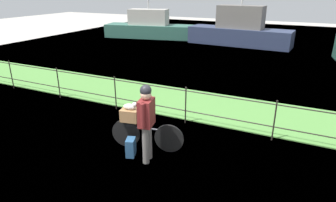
{
  "coord_description": "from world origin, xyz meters",
  "views": [
    {
      "loc": [
        2.73,
        -4.47,
        3.44
      ],
      "look_at": [
        -0.12,
        1.45,
        0.9
      ],
      "focal_mm": 31.57,
      "sensor_mm": 36.0,
      "label": 1
    }
  ],
  "objects_px": {
    "bicycle_main": "(146,135)",
    "terrier_dog": "(131,106)",
    "wooden_crate": "(130,115)",
    "backpack_on_paving": "(131,147)",
    "cyclist_person": "(146,117)",
    "moored_boat_mid": "(239,31)",
    "moored_boat_far": "(149,27)"
  },
  "relations": [
    {
      "from": "moored_boat_mid",
      "to": "moored_boat_far",
      "type": "xyz_separation_m",
      "value": [
        -6.57,
        0.15,
        -0.15
      ]
    },
    {
      "from": "backpack_on_paving",
      "to": "moored_boat_far",
      "type": "bearing_deg",
      "value": 7.52
    },
    {
      "from": "backpack_on_paving",
      "to": "moored_boat_mid",
      "type": "xyz_separation_m",
      "value": [
        -0.97,
        14.15,
        0.67
      ]
    },
    {
      "from": "terrier_dog",
      "to": "cyclist_person",
      "type": "distance_m",
      "value": 0.68
    },
    {
      "from": "bicycle_main",
      "to": "terrier_dog",
      "type": "bearing_deg",
      "value": -168.51
    },
    {
      "from": "cyclist_person",
      "to": "backpack_on_paving",
      "type": "height_order",
      "value": "cyclist_person"
    },
    {
      "from": "moored_boat_mid",
      "to": "terrier_dog",
      "type": "bearing_deg",
      "value": -86.71
    },
    {
      "from": "bicycle_main",
      "to": "backpack_on_paving",
      "type": "bearing_deg",
      "value": -112.32
    },
    {
      "from": "bicycle_main",
      "to": "moored_boat_far",
      "type": "height_order",
      "value": "moored_boat_far"
    },
    {
      "from": "wooden_crate",
      "to": "moored_boat_far",
      "type": "distance_m",
      "value": 15.78
    },
    {
      "from": "terrier_dog",
      "to": "cyclist_person",
      "type": "xyz_separation_m",
      "value": [
        0.59,
        -0.34,
        -0.01
      ]
    },
    {
      "from": "bicycle_main",
      "to": "moored_boat_far",
      "type": "xyz_separation_m",
      "value": [
        -7.7,
        13.9,
        0.37
      ]
    },
    {
      "from": "wooden_crate",
      "to": "terrier_dog",
      "type": "height_order",
      "value": "terrier_dog"
    },
    {
      "from": "cyclist_person",
      "to": "backpack_on_paving",
      "type": "distance_m",
      "value": 0.91
    },
    {
      "from": "terrier_dog",
      "to": "moored_boat_mid",
      "type": "xyz_separation_m",
      "value": [
        -0.79,
        13.81,
        -0.14
      ]
    },
    {
      "from": "bicycle_main",
      "to": "terrier_dog",
      "type": "height_order",
      "value": "terrier_dog"
    },
    {
      "from": "wooden_crate",
      "to": "backpack_on_paving",
      "type": "distance_m",
      "value": 0.71
    },
    {
      "from": "wooden_crate",
      "to": "bicycle_main",
      "type": "bearing_deg",
      "value": 11.49
    },
    {
      "from": "bicycle_main",
      "to": "wooden_crate",
      "type": "xyz_separation_m",
      "value": [
        -0.36,
        -0.07,
        0.45
      ]
    },
    {
      "from": "wooden_crate",
      "to": "backpack_on_paving",
      "type": "height_order",
      "value": "wooden_crate"
    },
    {
      "from": "bicycle_main",
      "to": "cyclist_person",
      "type": "relative_size",
      "value": 0.98
    },
    {
      "from": "cyclist_person",
      "to": "moored_boat_mid",
      "type": "distance_m",
      "value": 14.22
    },
    {
      "from": "backpack_on_paving",
      "to": "moored_boat_mid",
      "type": "relative_size",
      "value": 0.06
    },
    {
      "from": "terrier_dog",
      "to": "backpack_on_paving",
      "type": "height_order",
      "value": "terrier_dog"
    },
    {
      "from": "wooden_crate",
      "to": "cyclist_person",
      "type": "relative_size",
      "value": 0.23
    },
    {
      "from": "cyclist_person",
      "to": "moored_boat_far",
      "type": "distance_m",
      "value": 16.37
    },
    {
      "from": "terrier_dog",
      "to": "moored_boat_far",
      "type": "xyz_separation_m",
      "value": [
        -7.36,
        13.97,
        -0.29
      ]
    },
    {
      "from": "terrier_dog",
      "to": "backpack_on_paving",
      "type": "relative_size",
      "value": 0.81
    },
    {
      "from": "wooden_crate",
      "to": "terrier_dog",
      "type": "distance_m",
      "value": 0.22
    },
    {
      "from": "moored_boat_far",
      "to": "bicycle_main",
      "type": "bearing_deg",
      "value": -61.02
    },
    {
      "from": "bicycle_main",
      "to": "moored_boat_far",
      "type": "bearing_deg",
      "value": 118.98
    },
    {
      "from": "bicycle_main",
      "to": "wooden_crate",
      "type": "distance_m",
      "value": 0.58
    }
  ]
}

